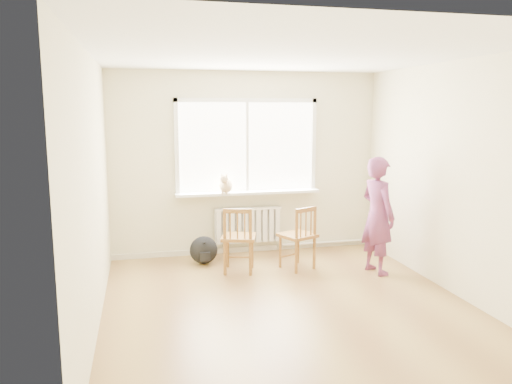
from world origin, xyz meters
TOP-DOWN VIEW (x-y plane):
  - floor at (0.00, 0.00)m, footprint 4.50×4.50m
  - ceiling at (0.00, 0.00)m, footprint 4.50×4.50m
  - back_wall at (0.00, 2.25)m, footprint 4.00×0.01m
  - window at (0.00, 2.22)m, footprint 2.12×0.05m
  - windowsill at (0.00, 2.14)m, footprint 2.15×0.22m
  - radiator at (0.00, 2.16)m, footprint 1.00×0.12m
  - heating_pipe at (1.25, 2.19)m, footprint 1.40×0.04m
  - baseboard at (0.00, 2.23)m, footprint 4.00×0.03m
  - chair_left at (-0.32, 1.29)m, footprint 0.54×0.52m
  - chair_right at (0.52, 1.25)m, footprint 0.56×0.55m
  - person at (1.47, 0.88)m, footprint 0.49×0.63m
  - cat at (-0.36, 2.05)m, footprint 0.28×0.44m
  - backpack at (-0.72, 1.78)m, footprint 0.47×0.41m

SIDE VIEW (x-z plane):
  - floor at x=0.00m, z-range 0.00..0.00m
  - baseboard at x=0.00m, z-range 0.00..0.08m
  - heating_pipe at x=1.25m, z-range 0.06..0.10m
  - backpack at x=-0.72m, z-range 0.00..0.39m
  - radiator at x=0.00m, z-range 0.16..0.71m
  - chair_right at x=0.52m, z-range 0.00..0.88m
  - chair_left at x=-0.32m, z-range 0.00..0.89m
  - person at x=1.47m, z-range 0.00..1.55m
  - windowsill at x=0.00m, z-range 0.91..0.95m
  - cat at x=-0.36m, z-range 0.92..1.23m
  - back_wall at x=0.00m, z-range 0.00..2.70m
  - window at x=0.00m, z-range 0.95..2.37m
  - ceiling at x=0.00m, z-range 2.70..2.70m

